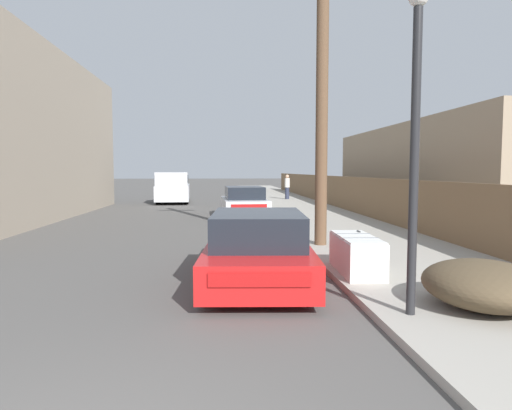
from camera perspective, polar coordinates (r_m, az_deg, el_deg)
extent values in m
cube|color=#9E998E|center=(26.46, 4.70, 0.05)|extent=(4.20, 63.00, 0.12)
cube|color=white|center=(8.88, 12.43, -6.10)|extent=(0.74, 1.82, 0.66)
cube|color=white|center=(8.82, 12.47, -3.89)|extent=(0.71, 1.75, 0.03)
cube|color=#333335|center=(9.40, 12.71, -3.23)|extent=(0.04, 0.20, 0.02)
cube|color=gray|center=(9.10, 12.02, -3.53)|extent=(0.69, 0.10, 0.01)
cube|color=gray|center=(8.56, 12.92, -4.03)|extent=(0.69, 0.10, 0.01)
cube|color=red|center=(8.70, 0.19, -6.33)|extent=(2.15, 4.77, 0.57)
cube|color=black|center=(8.19, 0.22, -2.94)|extent=(1.73, 2.34, 0.57)
cube|color=#B21414|center=(6.38, 0.44, -9.36)|extent=(1.43, 0.13, 0.20)
cylinder|color=black|center=(10.16, -4.45, -5.40)|extent=(0.24, 0.66, 0.65)
cylinder|color=black|center=(10.18, 4.62, -5.39)|extent=(0.24, 0.66, 0.65)
cylinder|color=black|center=(7.34, -6.01, -9.22)|extent=(0.24, 0.66, 0.65)
cylinder|color=black|center=(7.36, 6.64, -9.19)|extent=(0.24, 0.66, 0.65)
cube|color=silver|center=(20.02, -1.52, -0.13)|extent=(2.02, 4.21, 0.67)
cube|color=black|center=(19.82, -1.47, 1.56)|extent=(1.68, 2.38, 0.53)
cube|color=#B21414|center=(17.95, -0.87, -0.28)|extent=(1.42, 0.10, 0.23)
cylinder|color=black|center=(21.25, -3.98, -0.32)|extent=(0.23, 0.63, 0.63)
cylinder|color=black|center=(21.39, 0.27, -0.28)|extent=(0.23, 0.63, 0.63)
cylinder|color=black|center=(18.70, -3.55, -0.96)|extent=(0.23, 0.63, 0.63)
cylinder|color=black|center=(18.87, 1.26, -0.91)|extent=(0.23, 0.63, 0.63)
cube|color=silver|center=(29.53, -10.28, 1.59)|extent=(2.30, 5.55, 0.92)
cube|color=silver|center=(28.01, -10.45, 3.22)|extent=(2.01, 2.55, 0.81)
cube|color=black|center=(28.01, -10.45, 3.26)|extent=(2.05, 2.51, 0.44)
cylinder|color=black|center=(27.83, -8.71, 0.89)|extent=(0.30, 0.78, 0.77)
cylinder|color=black|center=(27.91, -12.15, 0.86)|extent=(0.30, 0.78, 0.77)
cylinder|color=black|center=(31.20, -8.60, 1.27)|extent=(0.30, 0.78, 0.77)
cylinder|color=black|center=(31.27, -11.67, 1.23)|extent=(0.30, 0.78, 0.77)
cylinder|color=brown|center=(12.17, 8.29, 17.12)|extent=(0.31, 0.31, 9.25)
cylinder|color=#232326|center=(6.34, 19.17, 4.82)|extent=(0.12, 0.12, 4.01)
ellipsoid|color=brown|center=(7.23, 26.61, -8.86)|extent=(1.63, 1.86, 0.66)
cube|color=brown|center=(25.61, 9.45, 1.81)|extent=(0.08, 42.29, 1.62)
cube|color=gray|center=(22.84, 23.53, 3.98)|extent=(6.00, 16.42, 4.07)
cylinder|color=#282D42|center=(30.60, 3.92, 1.48)|extent=(0.28, 0.28, 0.78)
cylinder|color=beige|center=(30.57, 3.92, 2.79)|extent=(0.34, 0.34, 0.62)
sphere|color=tan|center=(30.56, 3.93, 3.59)|extent=(0.23, 0.23, 0.23)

